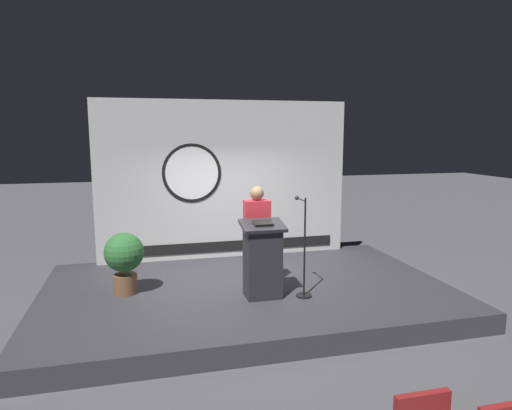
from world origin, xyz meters
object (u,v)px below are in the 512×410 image
speaker_person (257,236)px  microphone_stand (303,261)px  potted_plant (124,257)px  podium (263,260)px

speaker_person → microphone_stand: bearing=-45.3°
speaker_person → potted_plant: speaker_person is taller
speaker_person → microphone_stand: speaker_person is taller
speaker_person → potted_plant: (-2.04, 0.17, -0.25)m
microphone_stand → potted_plant: size_ratio=1.59×
podium → speaker_person: 0.54m
podium → potted_plant: (-2.01, 0.65, -0.00)m
speaker_person → potted_plant: size_ratio=1.71×
podium → microphone_stand: (0.61, -0.10, -0.04)m
potted_plant → speaker_person: bearing=-4.9°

